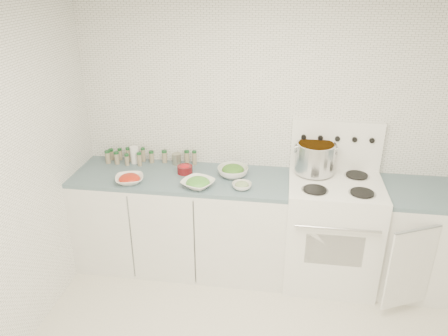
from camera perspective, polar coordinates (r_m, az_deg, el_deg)
room_walls at (r=2.30m, az=6.70°, el=-0.14°), size 3.54×3.04×2.52m
counter_left at (r=3.97m, az=-5.45°, el=-6.88°), size 1.85×0.62×0.90m
stove at (r=3.88m, az=13.79°, el=-7.62°), size 0.76×0.70×1.36m
counter_right at (r=4.08m, az=25.40°, el=-8.55°), size 0.89×0.80×0.90m
stock_pot at (r=3.74m, az=11.82°, el=1.48°), size 0.35×0.33×0.25m
bowl_tomato at (r=3.69m, az=-12.25°, el=-1.41°), size 0.29×0.29×0.08m
bowl_snowpea at (r=3.54m, az=-3.43°, el=-1.97°), size 0.33×0.33×0.08m
bowl_broccoli at (r=3.72m, az=1.18°, el=-0.39°), size 0.31×0.31×0.11m
bowl_zucchini at (r=3.51m, az=2.35°, el=-2.30°), size 0.20×0.20×0.06m
bowl_pepper at (r=3.79m, az=-5.13°, el=-0.11°), size 0.13×0.13×0.08m
salt_canister at (r=4.05m, az=-11.61°, el=1.70°), size 0.08×0.08×0.15m
tin_can at (r=3.97m, az=-6.22°, el=1.19°), size 0.08×0.08×0.10m
spice_cluster at (r=4.04m, az=-10.76°, el=1.49°), size 0.83×0.15×0.13m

